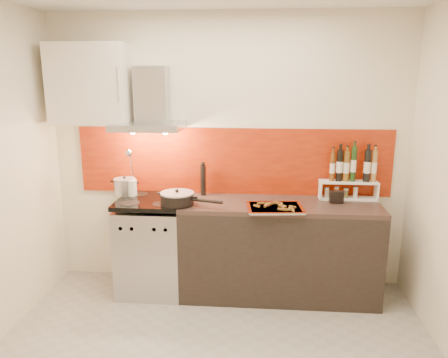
# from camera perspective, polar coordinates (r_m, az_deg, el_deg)

# --- Properties ---
(back_wall) EXTENTS (3.40, 0.02, 2.60)m
(back_wall) POSITION_cam_1_polar(r_m,az_deg,el_deg) (4.20, 0.51, 3.44)
(back_wall) COLOR silver
(back_wall) RESTS_ON ground
(backsplash) EXTENTS (3.00, 0.02, 0.64)m
(backsplash) POSITION_cam_1_polar(r_m,az_deg,el_deg) (4.20, 1.18, 2.32)
(backsplash) COLOR maroon
(backsplash) RESTS_ON back_wall
(range_stove) EXTENTS (0.60, 0.60, 0.91)m
(range_stove) POSITION_cam_1_polar(r_m,az_deg,el_deg) (4.26, -9.37, -8.65)
(range_stove) COLOR #B7B7BA
(range_stove) RESTS_ON ground
(counter) EXTENTS (1.80, 0.60, 0.90)m
(counter) POSITION_cam_1_polar(r_m,az_deg,el_deg) (4.15, 7.17, -9.09)
(counter) COLOR black
(counter) RESTS_ON ground
(range_hood) EXTENTS (0.62, 0.50, 0.61)m
(range_hood) POSITION_cam_1_polar(r_m,az_deg,el_deg) (4.10, -9.59, 9.24)
(range_hood) COLOR #B7B7BA
(range_hood) RESTS_ON back_wall
(upper_cabinet) EXTENTS (0.70, 0.35, 0.72)m
(upper_cabinet) POSITION_cam_1_polar(r_m,az_deg,el_deg) (4.24, -17.12, 11.79)
(upper_cabinet) COLOR silver
(upper_cabinet) RESTS_ON back_wall
(stock_pot) EXTENTS (0.21, 0.21, 0.18)m
(stock_pot) POSITION_cam_1_polar(r_m,az_deg,el_deg) (4.29, -12.83, -0.95)
(stock_pot) COLOR #B7B7BA
(stock_pot) RESTS_ON range_stove
(saute_pan) EXTENTS (0.57, 0.30, 0.14)m
(saute_pan) POSITION_cam_1_polar(r_m,az_deg,el_deg) (3.90, -6.05, -2.51)
(saute_pan) COLOR black
(saute_pan) RESTS_ON range_stove
(utensil_jar) EXTENTS (0.10, 0.15, 0.47)m
(utensil_jar) POSITION_cam_1_polar(r_m,az_deg,el_deg) (4.21, -12.01, -0.48)
(utensil_jar) COLOR silver
(utensil_jar) RESTS_ON range_stove
(pepper_mill) EXTENTS (0.05, 0.05, 0.33)m
(pepper_mill) POSITION_cam_1_polar(r_m,az_deg,el_deg) (4.18, -2.75, -0.01)
(pepper_mill) COLOR black
(pepper_mill) RESTS_ON counter
(step_shelf) EXTENTS (0.53, 0.15, 0.50)m
(step_shelf) POSITION_cam_1_polar(r_m,az_deg,el_deg) (4.19, 16.18, 0.38)
(step_shelf) COLOR white
(step_shelf) RESTS_ON counter
(caddy_box) EXTENTS (0.13, 0.06, 0.11)m
(caddy_box) POSITION_cam_1_polar(r_m,az_deg,el_deg) (4.06, 14.47, -2.28)
(caddy_box) COLOR black
(caddy_box) RESTS_ON counter
(baking_tray) EXTENTS (0.52, 0.42, 0.03)m
(baking_tray) POSITION_cam_1_polar(r_m,az_deg,el_deg) (3.80, 6.70, -3.72)
(baking_tray) COLOR silver
(baking_tray) RESTS_ON counter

